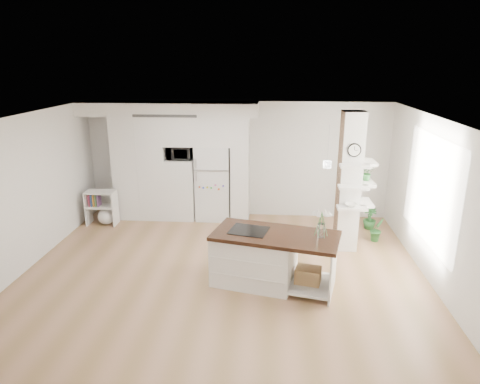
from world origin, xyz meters
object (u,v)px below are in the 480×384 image
at_px(bookshelf, 103,210).
at_px(floor_plant_a, 377,229).
at_px(refrigerator, 213,182).
at_px(kitchen_island, 262,256).

xyz_separation_m(bookshelf, floor_plant_a, (5.97, -0.51, -0.08)).
relative_size(refrigerator, bookshelf, 2.23).
xyz_separation_m(kitchen_island, floor_plant_a, (2.32, 1.90, -0.22)).
bearing_deg(kitchen_island, floor_plant_a, 52.79).
height_order(refrigerator, kitchen_island, refrigerator).
bearing_deg(bookshelf, kitchen_island, -34.13).
height_order(refrigerator, bookshelf, refrigerator).
distance_m(bookshelf, floor_plant_a, 5.99).
relative_size(refrigerator, kitchen_island, 0.80).
height_order(kitchen_island, floor_plant_a, kitchen_island).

